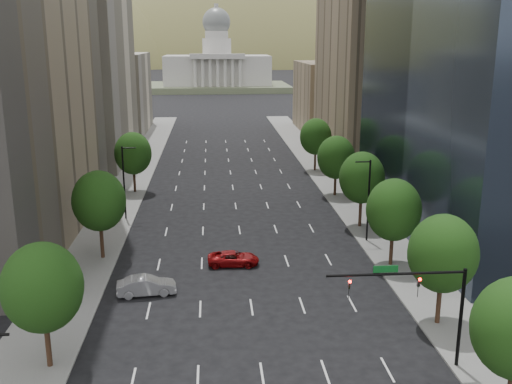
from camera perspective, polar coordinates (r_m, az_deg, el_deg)
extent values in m
cube|color=slate|center=(68.24, -14.77, -3.85)|extent=(6.00, 200.00, 0.15)
cube|color=slate|center=(69.59, 11.25, -3.28)|extent=(6.00, 200.00, 0.15)
cube|color=beige|center=(108.99, -16.43, 12.16)|extent=(14.00, 30.00, 35.00)
cube|color=beige|center=(141.93, -13.49, 9.35)|extent=(14.00, 26.00, 18.00)
cube|color=#8C7759|center=(107.57, 10.90, 11.12)|extent=(14.00, 30.00, 30.00)
cube|color=#8C7759|center=(140.14, 7.23, 9.16)|extent=(14.00, 26.00, 16.00)
cylinder|color=#382316|center=(38.52, 23.56, -16.75)|extent=(0.36, 0.36, 3.75)
cylinder|color=#382316|center=(47.23, 17.39, -10.00)|extent=(0.36, 0.36, 4.00)
ellipsoid|color=#1D3B10|center=(45.84, 17.74, -5.72)|extent=(5.20, 5.20, 5.98)
cylinder|color=#382316|center=(57.70, 13.05, -5.19)|extent=(0.36, 0.36, 3.90)
ellipsoid|color=#1D3B10|center=(56.58, 13.27, -1.70)|extent=(5.20, 5.20, 5.98)
cylinder|color=#382316|center=(68.63, 10.12, -1.75)|extent=(0.36, 0.36, 4.10)
ellipsoid|color=#1D3B10|center=(67.66, 10.27, 1.38)|extent=(5.20, 5.20, 5.98)
cylinder|color=#382316|center=(81.82, 7.72, 0.91)|extent=(0.36, 0.36, 3.80)
ellipsoid|color=#1D3B10|center=(81.05, 7.80, 3.36)|extent=(5.20, 5.20, 5.98)
cylinder|color=#382316|center=(97.12, 5.77, 3.20)|extent=(0.36, 0.36, 4.00)
ellipsoid|color=#1D3B10|center=(96.45, 5.83, 5.39)|extent=(5.20, 5.20, 5.98)
cylinder|color=#382316|center=(41.98, -19.62, -13.44)|extent=(0.36, 0.36, 4.00)
ellipsoid|color=#1D3B10|center=(40.40, -20.08, -8.72)|extent=(5.20, 5.20, 5.98)
cylinder|color=#382316|center=(59.89, -14.79, -4.44)|extent=(0.36, 0.36, 4.15)
ellipsoid|color=#1D3B10|center=(58.76, -15.04, -0.84)|extent=(5.20, 5.20, 5.98)
cylinder|color=#382316|center=(84.63, -11.76, 1.24)|extent=(0.36, 0.36, 3.95)
ellipsoid|color=#1D3B10|center=(83.86, -11.89, 3.71)|extent=(5.20, 5.20, 5.98)
cylinder|color=black|center=(63.19, 10.89, -0.91)|extent=(0.20, 0.20, 9.00)
cylinder|color=black|center=(61.99, 10.37, 2.91)|extent=(1.60, 0.14, 0.14)
cylinder|color=black|center=(71.45, -12.73, 0.80)|extent=(0.20, 0.20, 9.00)
cylinder|color=black|center=(70.46, -12.28, 4.21)|extent=(1.60, 0.14, 0.14)
cylinder|color=black|center=(41.26, 19.30, -11.59)|extent=(0.24, 0.24, 7.00)
cylinder|color=black|center=(38.38, 13.50, -7.76)|extent=(9.00, 0.18, 0.18)
imported|color=black|center=(39.06, 15.57, -8.37)|extent=(0.18, 0.22, 1.10)
imported|color=black|center=(37.81, 9.06, -8.78)|extent=(0.18, 0.22, 1.10)
sphere|color=#FF0C07|center=(38.83, 15.68, -8.20)|extent=(0.20, 0.20, 0.20)
sphere|color=#FF0C07|center=(37.57, 9.14, -8.61)|extent=(0.20, 0.20, 0.20)
cube|color=#0C591E|center=(38.05, 12.52, -7.34)|extent=(1.60, 0.06, 0.45)
cube|color=#596647|center=(254.48, -3.77, 10.15)|extent=(60.00, 40.00, 2.50)
cube|color=silver|center=(254.01, -3.80, 11.78)|extent=(44.00, 26.00, 12.00)
cube|color=silver|center=(239.79, -3.78, 13.04)|extent=(22.00, 4.00, 2.00)
cylinder|color=silver|center=(253.72, -3.84, 13.92)|extent=(12.00, 12.00, 7.00)
cylinder|color=silver|center=(253.70, -3.86, 15.05)|extent=(9.60, 9.60, 3.00)
sphere|color=slate|center=(253.79, -3.88, 16.20)|extent=(11.60, 11.60, 11.60)
cylinder|color=silver|center=(254.02, -3.90, 17.52)|extent=(1.80, 1.80, 2.50)
ellipsoid|color=olive|center=(582.64, -18.19, 8.59)|extent=(380.00, 342.00, 190.00)
ellipsoid|color=olive|center=(608.50, -0.33, 8.71)|extent=(440.00, 396.00, 240.00)
ellipsoid|color=olive|center=(680.33, 14.06, 9.50)|extent=(360.00, 324.00, 200.00)
imported|color=gray|center=(51.33, -10.62, -8.96)|extent=(5.17, 2.32, 1.65)
imported|color=maroon|center=(56.83, -2.22, -6.48)|extent=(5.01, 2.42, 1.38)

